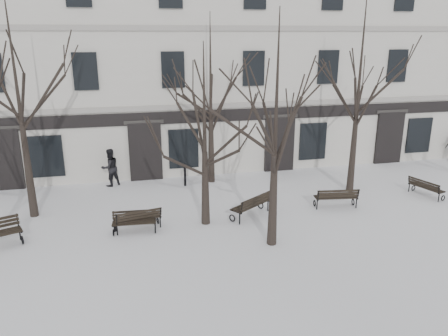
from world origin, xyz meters
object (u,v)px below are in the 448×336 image
object	(u,v)px
tree_1	(204,115)
bench_4	(252,205)
bench_5	(426,187)
bench_3	(134,221)
bench_1	(138,218)
tree_2	(276,104)
bench_2	(336,197)

from	to	relation	value
tree_1	bench_4	size ratio (longest dim) A/B	3.54
bench_5	bench_3	bearing A→B (deg)	76.68
bench_3	bench_1	bearing A→B (deg)	47.36
bench_1	bench_5	size ratio (longest dim) A/B	1.07
bench_4	bench_3	bearing A→B (deg)	-29.84
bench_1	bench_4	distance (m)	4.50
bench_1	bench_3	xyz separation A→B (m)	(-0.14, -0.13, -0.03)
tree_2	bench_5	bearing A→B (deg)	19.23
tree_1	bench_4	world-z (taller)	tree_1
bench_5	bench_2	bearing A→B (deg)	77.38
bench_1	bench_5	distance (m)	12.78
bench_3	bench_5	world-z (taller)	bench_5
tree_1	bench_5	size ratio (longest dim) A/B	4.04
tree_2	bench_3	size ratio (longest dim) A/B	4.82
bench_3	bench_5	distance (m)	12.93
tree_1	bench_2	bearing A→B (deg)	3.15
tree_1	bench_1	world-z (taller)	tree_1
tree_2	bench_2	world-z (taller)	tree_2
bench_2	bench_4	bearing A→B (deg)	9.52
bench_2	bench_5	distance (m)	4.57
tree_2	bench_4	xyz separation A→B (m)	(-0.01, 2.43, -4.38)
tree_1	bench_3	world-z (taller)	tree_1
bench_1	bench_5	world-z (taller)	bench_1
tree_1	bench_1	size ratio (longest dim) A/B	3.79
bench_3	bench_4	size ratio (longest dim) A/B	0.85
tree_2	bench_4	distance (m)	5.01
tree_2	bench_3	bearing A→B (deg)	156.28
bench_2	tree_1	bearing A→B (deg)	11.13
tree_1	bench_5	distance (m)	10.91
tree_1	tree_2	world-z (taller)	tree_2
bench_1	bench_2	distance (m)	8.22
bench_1	tree_2	bearing A→B (deg)	142.44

